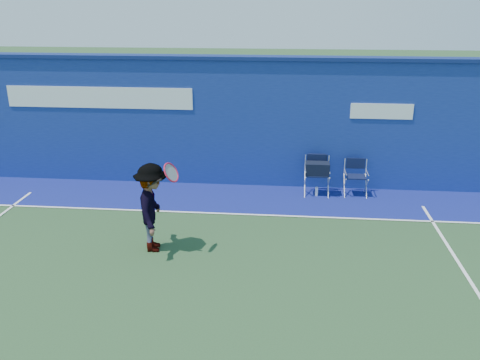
# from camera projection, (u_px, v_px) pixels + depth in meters

# --- Properties ---
(ground) EXTENTS (80.00, 80.00, 0.00)m
(ground) POSITION_uv_depth(u_px,v_px,m) (186.00, 297.00, 7.80)
(ground) COLOR #264424
(ground) RESTS_ON ground
(stadium_wall) EXTENTS (24.00, 0.50, 3.08)m
(stadium_wall) POSITION_uv_depth(u_px,v_px,m) (225.00, 121.00, 12.15)
(stadium_wall) COLOR navy
(stadium_wall) RESTS_ON ground
(out_of_bounds_strip) EXTENTS (24.00, 1.80, 0.01)m
(out_of_bounds_strip) POSITION_uv_depth(u_px,v_px,m) (221.00, 198.00, 11.64)
(out_of_bounds_strip) COLOR navy
(out_of_bounds_strip) RESTS_ON ground
(court_lines) EXTENTS (24.00, 12.00, 0.01)m
(court_lines) POSITION_uv_depth(u_px,v_px,m) (193.00, 276.00, 8.36)
(court_lines) COLOR white
(court_lines) RESTS_ON out_of_bounds_strip
(directors_chair_left) EXTENTS (0.54, 0.50, 0.91)m
(directors_chair_left) POSITION_uv_depth(u_px,v_px,m) (317.00, 179.00, 11.74)
(directors_chair_left) COLOR silver
(directors_chair_left) RESTS_ON ground
(directors_chair_right) EXTENTS (0.50, 0.45, 0.83)m
(directors_chair_right) POSITION_uv_depth(u_px,v_px,m) (355.00, 184.00, 11.75)
(directors_chair_right) COLOR silver
(directors_chair_right) RESTS_ON ground
(water_bottle) EXTENTS (0.07, 0.07, 0.21)m
(water_bottle) POSITION_uv_depth(u_px,v_px,m) (317.00, 192.00, 11.73)
(water_bottle) COLOR white
(water_bottle) RESTS_ON ground
(tennis_player) EXTENTS (0.93, 1.13, 1.70)m
(tennis_player) POSITION_uv_depth(u_px,v_px,m) (153.00, 208.00, 9.02)
(tennis_player) COLOR #EA4738
(tennis_player) RESTS_ON ground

